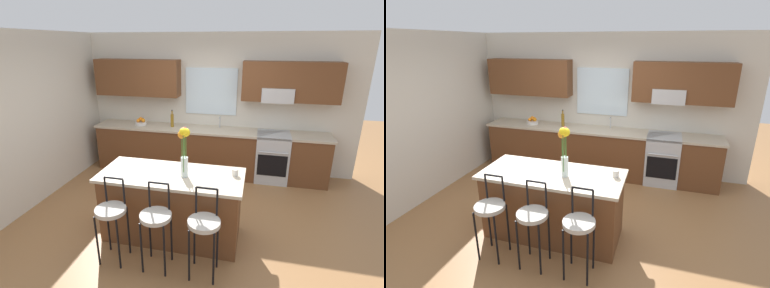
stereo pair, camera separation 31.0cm
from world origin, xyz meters
The scene contains 14 objects.
ground_plane centered at (0.00, 0.00, 0.00)m, with size 14.00×14.00×0.00m, color olive.
wall_left centered at (-2.56, 0.30, 1.35)m, with size 0.12×4.60×2.70m, color beige.
back_wall_assembly centered at (0.02, 1.99, 1.51)m, with size 5.60×0.50×2.70m.
counter_run centered at (0.00, 1.70, 0.47)m, with size 4.56×0.64×0.92m.
sink_faucet centered at (0.21, 1.84, 1.06)m, with size 0.02×0.13×0.23m.
oven_range centered at (1.25, 1.68, 0.46)m, with size 0.60×0.64×0.92m.
kitchen_island centered at (-0.10, -0.41, 0.46)m, with size 1.86×0.81×0.92m.
bar_stool_near centered at (-0.65, -1.03, 0.64)m, with size 0.36×0.36×1.04m.
bar_stool_middle centered at (-0.10, -1.03, 0.64)m, with size 0.36×0.36×1.04m.
bar_stool_far centered at (0.45, -1.03, 0.64)m, with size 0.36×0.36×1.04m.
flower_vase centered at (0.08, -0.45, 1.32)m, with size 0.15×0.18×0.65m.
mug_ceramic centered at (0.70, -0.28, 0.97)m, with size 0.08×0.08×0.09m, color silver.
fruit_bowl_oranges centered at (-1.39, 1.70, 0.97)m, with size 0.24×0.24×0.16m.
bottle_olive_oil centered at (-0.72, 1.70, 1.06)m, with size 0.06×0.06×0.34m.
Camera 2 is at (1.22, -3.59, 2.52)m, focal length 27.25 mm.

